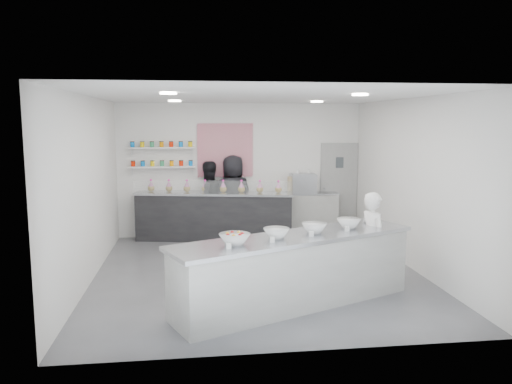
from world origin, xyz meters
TOP-DOWN VIEW (x-y plane):
  - floor at (0.00, 0.00)m, footprint 6.00×6.00m
  - ceiling at (0.00, 0.00)m, footprint 6.00×6.00m
  - back_wall at (0.00, 3.00)m, footprint 5.50×0.00m
  - left_wall at (-2.75, 0.00)m, footprint 0.00×6.00m
  - right_wall at (2.75, 0.00)m, footprint 0.00×6.00m
  - back_door at (2.30, 2.97)m, footprint 0.88×0.04m
  - pattern_panel at (-0.35, 2.98)m, footprint 1.25×0.03m
  - jar_shelf_lower at (-1.75, 2.90)m, footprint 1.45×0.22m
  - jar_shelf_upper at (-1.75, 2.90)m, footprint 1.45×0.22m
  - preserve_jars at (-1.75, 2.88)m, footprint 1.45×0.10m
  - downlight_0 at (-1.40, -1.00)m, footprint 0.24×0.24m
  - downlight_1 at (1.40, -1.00)m, footprint 0.24×0.24m
  - downlight_2 at (-1.40, 1.60)m, footprint 0.24×0.24m
  - downlight_3 at (1.40, 1.60)m, footprint 0.24×0.24m
  - prep_counter at (0.34, -1.56)m, footprint 3.72×2.28m
  - back_bar at (-0.63, 2.53)m, footprint 3.49×1.32m
  - sneeze_guard at (-0.69, 2.24)m, footprint 3.32×0.71m
  - espresso_ledge at (1.55, 2.78)m, footprint 1.31×0.42m
  - espresso_machine at (1.40, 2.78)m, footprint 0.56×0.39m
  - cup_stacks at (1.16, 2.78)m, footprint 0.24×0.24m
  - prep_bowls at (0.34, -1.56)m, footprint 2.29×1.36m
  - label_cards at (0.13, -2.02)m, footprint 2.01×0.04m
  - cookie_bags at (-0.63, 2.53)m, footprint 2.92×0.75m
  - woman_prep at (1.68, -0.99)m, footprint 0.49×0.63m
  - staff_left at (-0.76, 2.78)m, footprint 1.02×0.92m
  - staff_right at (-0.19, 2.78)m, footprint 1.03×0.80m

SIDE VIEW (x-z plane):
  - floor at x=0.00m, z-range 0.00..0.00m
  - espresso_ledge at x=1.55m, z-range 0.00..0.98m
  - prep_counter at x=0.34m, z-range 0.00..1.01m
  - back_bar at x=-0.63m, z-range 0.00..1.07m
  - woman_prep at x=1.68m, z-range 0.00..1.52m
  - staff_left at x=-0.76m, z-range 0.00..1.72m
  - staff_right at x=-0.19m, z-range 0.00..1.86m
  - label_cards at x=0.13m, z-range 1.01..1.08m
  - back_door at x=2.30m, z-range 0.00..2.10m
  - prep_bowls at x=0.34m, z-range 1.01..1.15m
  - cup_stacks at x=1.16m, z-range 0.98..1.35m
  - espresso_machine at x=1.40m, z-range 0.98..1.41m
  - cookie_bags at x=-0.63m, z-range 1.07..1.33m
  - sneeze_guard at x=-0.69m, z-range 1.07..1.36m
  - back_wall at x=0.00m, z-range -1.25..4.25m
  - left_wall at x=-2.75m, z-range -1.50..4.50m
  - right_wall at x=2.75m, z-range -1.50..4.50m
  - jar_shelf_lower at x=-1.75m, z-range 1.58..1.62m
  - preserve_jars at x=-1.75m, z-range 1.60..2.16m
  - pattern_panel at x=-0.35m, z-range 1.35..2.55m
  - jar_shelf_upper at x=-1.75m, z-range 2.00..2.04m
  - downlight_0 at x=-1.40m, z-range 2.97..2.99m
  - downlight_1 at x=1.40m, z-range 2.97..2.99m
  - downlight_2 at x=-1.40m, z-range 2.97..2.99m
  - downlight_3 at x=1.40m, z-range 2.97..2.99m
  - ceiling at x=0.00m, z-range 3.00..3.00m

